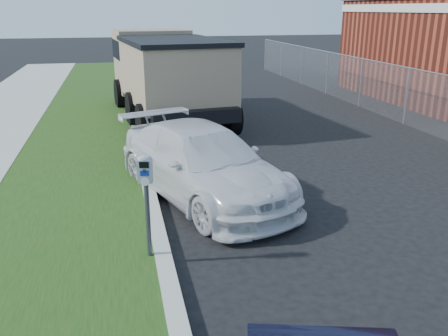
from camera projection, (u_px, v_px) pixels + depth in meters
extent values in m
plane|color=black|center=(321.00, 239.00, 7.77)|extent=(120.00, 120.00, 0.00)
cube|color=#999991|center=(151.00, 202.00, 9.05)|extent=(0.25, 50.00, 0.15)
cube|color=#163D10|center=(64.00, 210.00, 8.71)|extent=(3.00, 50.00, 0.13)
plane|color=slate|center=(407.00, 97.00, 15.22)|extent=(0.00, 30.00, 30.00)
cylinder|color=#8D929A|center=(410.00, 68.00, 14.93)|extent=(0.04, 30.00, 0.04)
cylinder|color=#8D929A|center=(407.00, 97.00, 15.22)|extent=(0.06, 0.06, 1.80)
cylinder|color=#8D929A|center=(361.00, 83.00, 17.99)|extent=(0.06, 0.06, 1.80)
cylinder|color=#8D929A|center=(327.00, 73.00, 20.76)|extent=(0.06, 0.06, 1.80)
cylinder|color=#8D929A|center=(302.00, 65.00, 23.53)|extent=(0.06, 0.06, 1.80)
cylinder|color=#8D929A|center=(282.00, 59.00, 26.30)|extent=(0.06, 0.06, 1.80)
cylinder|color=#8D929A|center=(265.00, 55.00, 29.07)|extent=(0.06, 0.06, 1.80)
cube|color=silver|center=(439.00, 8.00, 15.59)|extent=(0.06, 14.00, 0.30)
cylinder|color=#3F4247|center=(148.00, 220.00, 6.81)|extent=(0.08, 0.08, 1.11)
cube|color=gray|center=(145.00, 171.00, 6.57)|extent=(0.22, 0.17, 0.33)
ellipsoid|color=gray|center=(144.00, 160.00, 6.52)|extent=(0.23, 0.18, 0.13)
cube|color=black|center=(144.00, 165.00, 6.46)|extent=(0.13, 0.04, 0.09)
cube|color=navy|center=(144.00, 173.00, 6.51)|extent=(0.12, 0.03, 0.08)
cylinder|color=silver|center=(145.00, 182.00, 6.55)|extent=(0.12, 0.03, 0.12)
cube|color=#3F4247|center=(144.00, 171.00, 6.50)|extent=(0.04, 0.02, 0.06)
imported|color=silver|center=(201.00, 162.00, 9.42)|extent=(3.45, 5.16, 1.39)
cube|color=black|center=(169.00, 96.00, 15.76)|extent=(3.23, 7.36, 0.39)
cube|color=#8B7359|center=(152.00, 61.00, 17.76)|extent=(2.82, 2.28, 2.23)
cube|color=black|center=(152.00, 49.00, 17.62)|extent=(2.86, 2.31, 0.67)
cube|color=#8B7359|center=(174.00, 72.00, 14.67)|extent=(3.18, 4.95, 1.78)
cube|color=black|center=(173.00, 41.00, 14.37)|extent=(3.30, 5.07, 0.13)
cube|color=black|center=(149.00, 84.00, 19.02)|extent=(2.68, 0.46, 0.33)
cylinder|color=black|center=(120.00, 94.00, 17.63)|extent=(0.48, 1.15, 1.11)
cylinder|color=black|center=(187.00, 90.00, 18.43)|extent=(0.48, 1.15, 1.11)
cylinder|color=black|center=(133.00, 110.00, 14.94)|extent=(0.48, 1.15, 1.11)
cylinder|color=black|center=(210.00, 104.00, 15.74)|extent=(0.48, 1.15, 1.11)
cylinder|color=black|center=(145.00, 123.00, 13.15)|extent=(0.48, 1.15, 1.11)
cylinder|color=black|center=(231.00, 117.00, 13.95)|extent=(0.48, 1.15, 1.11)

